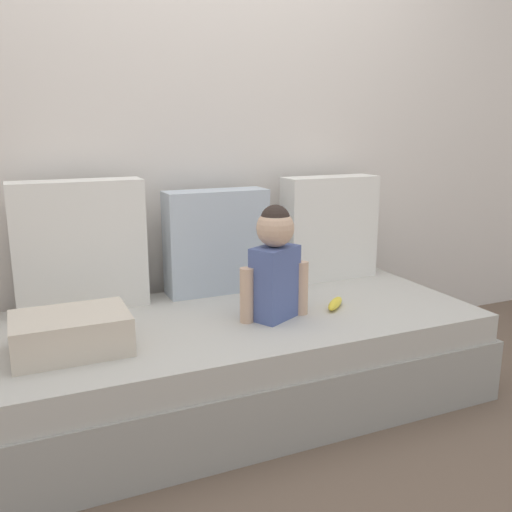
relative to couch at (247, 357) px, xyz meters
name	(u,v)px	position (x,y,z in m)	size (l,w,h in m)	color
ground_plane	(247,398)	(0.00, 0.00, -0.19)	(12.00, 12.00, 0.00)	brown
back_wall	(198,112)	(0.00, 0.59, 1.05)	(5.21, 0.10, 2.49)	silver
couch	(247,357)	(0.00, 0.00, 0.00)	(2.01, 0.93, 0.39)	#9C978F
throw_pillow_left	(80,246)	(-0.62, 0.36, 0.48)	(0.55, 0.16, 0.56)	silver
throw_pillow_center	(217,242)	(0.00, 0.36, 0.44)	(0.49, 0.16, 0.49)	#B2BCC6
throw_pillow_right	(329,228)	(0.62, 0.36, 0.47)	(0.50, 0.16, 0.53)	silver
toddler	(275,262)	(0.09, -0.09, 0.44)	(0.31, 0.20, 0.48)	#4C5B93
banana	(335,304)	(0.39, -0.09, 0.22)	(0.17, 0.04, 0.04)	yellow
folded_blanket	(71,333)	(-0.73, -0.12, 0.27)	(0.40, 0.28, 0.14)	beige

